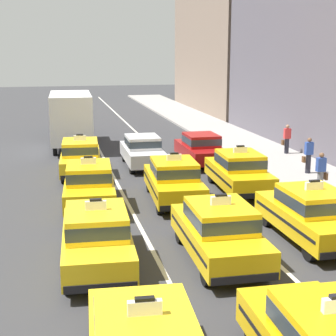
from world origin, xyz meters
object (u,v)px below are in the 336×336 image
Objects in this scene: pedestrian_by_storefront at (287,139)px; pedestrian_mid_block at (321,173)px; taxi_right_third at (239,171)px; taxi_left_fourth at (81,157)px; sedan_center_fourth at (142,150)px; taxi_left_third at (89,184)px; taxi_center_third at (174,180)px; pedestrian_trailing at (308,155)px; taxi_center_second at (219,231)px; box_truck_left_fifth at (71,118)px; sedan_right_fourth at (201,148)px; sedan_left_sixth at (68,118)px; taxi_right_second at (311,213)px; taxi_left_second at (97,236)px.

pedestrian_mid_block is at bearing -105.65° from pedestrian_by_storefront.
taxi_right_third is at bearing -128.81° from pedestrian_by_storefront.
sedan_center_fourth is at bearing 19.50° from taxi_left_fourth.
taxi_left_third is at bearing -90.04° from taxi_left_fourth.
taxi_center_third is 1.00× the size of taxi_right_third.
taxi_center_second is at bearing -129.64° from pedestrian_trailing.
pedestrian_by_storefront reaches higher than sedan_center_fourth.
taxi_center_second is (3.12, -5.99, 0.00)m from taxi_left_third.
pedestrian_by_storefront is at bearing 74.35° from pedestrian_mid_block.
taxi_left_fourth is 0.66× the size of box_truck_left_fifth.
pedestrian_mid_block is 8.08m from pedestrian_by_storefront.
taxi_right_third is at bearing -89.22° from sedan_right_fourth.
taxi_left_fourth is 2.86× the size of pedestrian_mid_block.
sedan_left_sixth is 1.00× the size of sedan_right_fourth.
taxi_center_third is (3.25, -19.60, 0.03)m from sedan_left_sixth.
taxi_right_second is at bearing -121.67° from pedestrian_mid_block.
taxi_left_third is at bearing 176.58° from pedestrian_mid_block.
sedan_left_sixth is 0.94× the size of taxi_center_second.
taxi_left_third is at bearing 87.56° from taxi_left_second.
sedan_left_sixth is 2.64× the size of pedestrian_mid_block.
taxi_right_second is at bearing 5.16° from taxi_left_second.
taxi_right_second is at bearing -58.30° from taxi_center_third.
taxi_center_second is 5.95m from taxi_center_third.
taxi_left_second is at bearing -90.53° from sedan_left_sixth.
sedan_center_fourth is 11.88m from taxi_right_second.
sedan_center_fourth is 2.71× the size of pedestrian_by_storefront.
box_truck_left_fifth is 16.06m from pedestrian_mid_block.
taxi_left_fourth is 2.80× the size of pedestrian_trailing.
sedan_center_fourth is 2.65× the size of pedestrian_mid_block.
taxi_left_second is 10.74m from pedestrian_mid_block.
taxi_right_second is at bearing 15.25° from taxi_center_second.
sedan_center_fourth and sedan_right_fourth have the same top height.
sedan_left_sixth is at bearing 121.36° from pedestrian_trailing.
taxi_right_second and taxi_right_third have the same top height.
taxi_center_third is 6.91m from sedan_right_fourth.
taxi_center_second is (3.19, -18.55, -0.90)m from box_truck_left_fifth.
box_truck_left_fifth is 8.92m from sedan_right_fourth.
taxi_right_second reaches higher than sedan_left_sixth.
sedan_center_fourth is at bearing 74.30° from taxi_left_second.
taxi_left_third reaches higher than pedestrian_mid_block.
taxi_center_third is at bearing 121.70° from taxi_right_second.
taxi_left_fourth is 1.08× the size of sedan_left_sixth.
sedan_right_fourth is (3.02, 12.22, -0.03)m from taxi_center_second.
sedan_center_fourth is 6.28m from taxi_right_third.
sedan_left_sixth is at bearing 132.68° from pedestrian_by_storefront.
box_truck_left_fifth is at bearing 118.22° from taxi_right_third.
taxi_left_second is 3.38m from taxi_center_second.
taxi_left_fourth is (0.25, 10.92, 0.00)m from taxi_left_second.
taxi_left_second is 1.00× the size of taxi_right_third.
sedan_left_sixth is 14.68m from sedan_right_fourth.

